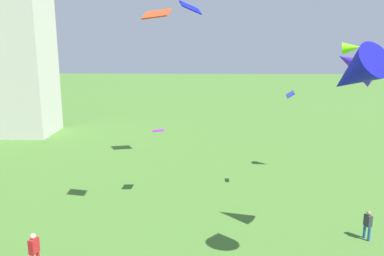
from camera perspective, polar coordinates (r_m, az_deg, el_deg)
The scene contains 9 objects.
person_2 at distance 20.01m, azimuth -21.78°, elevation -15.95°, with size 0.38×0.55×1.82m.
person_3 at distance 23.19m, azimuth 23.98°, elevation -12.45°, with size 0.35×0.48×1.59m.
kite_flying_0 at distance 19.52m, azimuth 22.67°, elevation 8.38°, with size 2.51×2.15×1.92m.
kite_flying_1 at distance 26.12m, azimuth 13.97°, elevation 4.71°, with size 0.52×0.85×0.46m.
kite_flying_2 at distance 30.13m, azimuth 22.01°, elevation 10.67°, with size 1.51×1.29×0.97m.
kite_flying_3 at distance 20.81m, azimuth -5.12°, elevation 16.05°, with size 1.52×1.21×0.60m.
kite_flying_4 at distance 16.64m, azimuth 22.41°, elevation 7.20°, with size 2.59×3.07×2.48m.
kite_flying_5 at distance 25.49m, azimuth -4.88°, elevation -0.37°, with size 0.74×1.05×0.24m.
kite_flying_6 at distance 31.94m, azimuth -0.24°, elevation 16.97°, with size 1.80×1.77×1.14m.
Camera 1 is at (2.77, -2.92, 10.30)m, focal length 37.02 mm.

